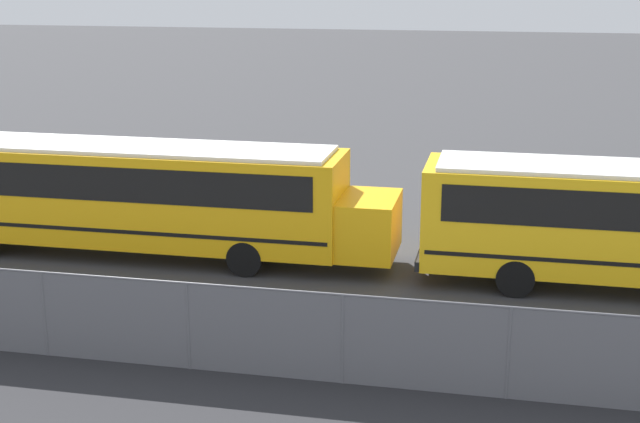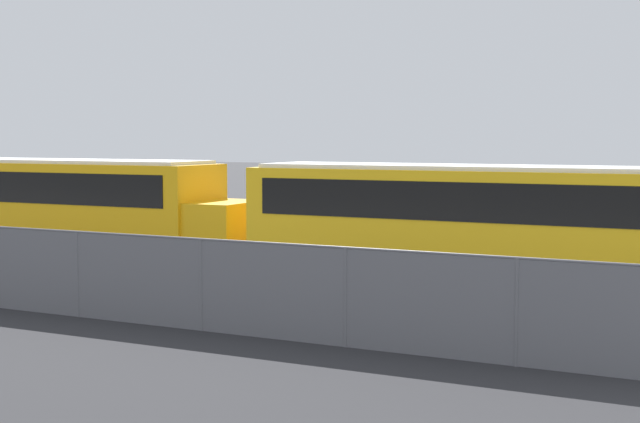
# 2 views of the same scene
# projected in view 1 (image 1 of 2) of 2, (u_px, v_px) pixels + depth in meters

# --- Properties ---
(school_bus_2) EXTENTS (13.51, 2.50, 3.03)m
(school_bus_2) POSITION_uv_depth(u_px,v_px,m) (133.00, 190.00, 23.85)
(school_bus_2) COLOR #EDA80F
(school_bus_2) RESTS_ON ground_plane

